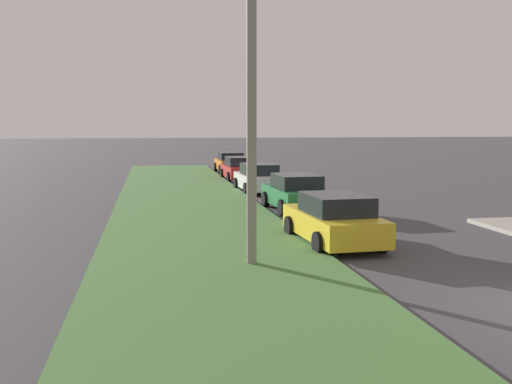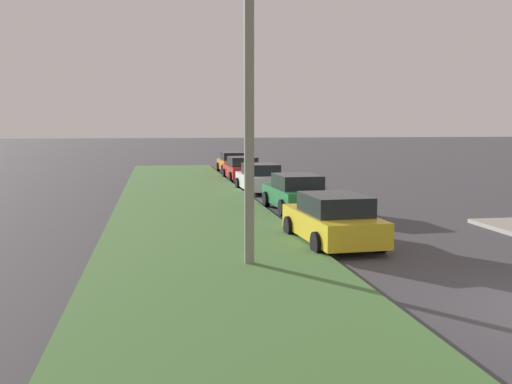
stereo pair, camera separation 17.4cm
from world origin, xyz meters
TOP-DOWN VIEW (x-y plane):
  - grass_median at (10.00, 6.59)m, footprint 60.00×6.00m
  - parked_car_yellow at (7.12, 2.93)m, footprint 4.39×2.19m
  - parked_car_green at (13.91, 2.39)m, footprint 4.37×2.16m
  - parked_car_white at (20.59, 2.68)m, footprint 4.36×2.14m
  - parked_car_red at (27.29, 2.64)m, footprint 4.35×2.12m
  - parked_car_orange at (33.49, 2.41)m, footprint 4.33×2.07m
  - streetlight at (4.82, 5.39)m, footprint 0.74×2.86m

SIDE VIEW (x-z plane):
  - grass_median at x=10.00m, z-range 0.00..0.12m
  - parked_car_yellow at x=7.12m, z-range -0.02..1.45m
  - parked_car_green at x=13.91m, z-range -0.02..1.45m
  - parked_car_white at x=20.59m, z-range -0.02..1.45m
  - parked_car_red at x=27.29m, z-range -0.02..1.45m
  - parked_car_orange at x=33.49m, z-range -0.02..1.45m
  - streetlight at x=4.82m, z-range 0.64..8.14m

